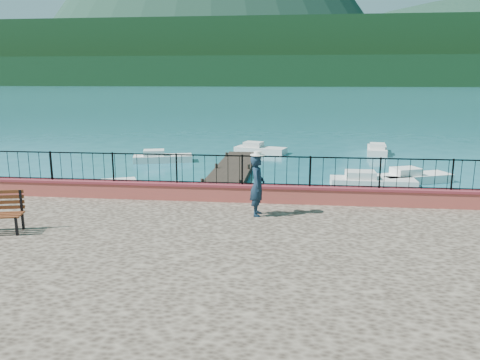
% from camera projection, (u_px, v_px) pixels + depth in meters
% --- Properties ---
extents(ground, '(2000.00, 2000.00, 0.00)m').
position_uv_depth(ground, '(238.00, 283.00, 12.17)').
color(ground, '#19596B').
rests_on(ground, ground).
extents(parapet, '(28.00, 0.46, 0.58)m').
position_uv_depth(parapet, '(251.00, 193.00, 15.44)').
color(parapet, '#A23F3A').
rests_on(parapet, promenade).
extents(railing, '(27.00, 0.05, 0.95)m').
position_uv_depth(railing, '(251.00, 170.00, 15.27)').
color(railing, black).
rests_on(railing, parapet).
extents(dock, '(2.00, 16.00, 0.30)m').
position_uv_depth(dock, '(227.00, 179.00, 24.00)').
color(dock, '#2D231C').
rests_on(dock, ground).
extents(far_forest, '(900.00, 60.00, 18.00)m').
position_uv_depth(far_forest, '(293.00, 72.00, 301.32)').
color(far_forest, black).
rests_on(far_forest, ground).
extents(foothills, '(900.00, 120.00, 44.00)m').
position_uv_depth(foothills, '(294.00, 55.00, 356.75)').
color(foothills, black).
rests_on(foothills, ground).
extents(person, '(0.44, 0.66, 1.81)m').
position_uv_depth(person, '(257.00, 186.00, 13.79)').
color(person, '#112334').
rests_on(person, promenade).
extents(hat, '(0.44, 0.44, 0.12)m').
position_uv_depth(hat, '(258.00, 153.00, 13.58)').
color(hat, white).
rests_on(hat, person).
extents(boat_0, '(4.45, 2.96, 0.80)m').
position_uv_depth(boat_0, '(134.00, 187.00, 21.03)').
color(boat_0, silver).
rests_on(boat_0, ground).
extents(boat_1, '(4.04, 1.33, 0.80)m').
position_uv_depth(boat_1, '(373.00, 179.00, 22.74)').
color(boat_1, silver).
rests_on(boat_1, ground).
extents(boat_2, '(3.92, 2.60, 0.80)m').
position_uv_depth(boat_2, '(415.00, 175.00, 23.77)').
color(boat_2, white).
rests_on(boat_2, ground).
extents(boat_3, '(3.86, 2.23, 0.80)m').
position_uv_depth(boat_3, '(163.00, 156.00, 29.57)').
color(boat_3, silver).
rests_on(boat_3, ground).
extents(boat_4, '(3.79, 2.25, 0.80)m').
position_uv_depth(boat_4, '(260.00, 148.00, 32.97)').
color(boat_4, silver).
rests_on(boat_4, ground).
extents(boat_5, '(1.79, 3.61, 0.80)m').
position_uv_depth(boat_5, '(377.00, 148.00, 32.91)').
color(boat_5, silver).
rests_on(boat_5, ground).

